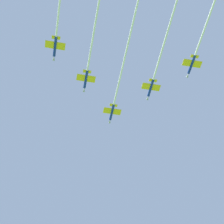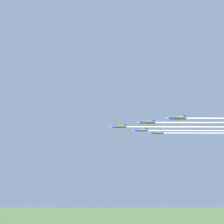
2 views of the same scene
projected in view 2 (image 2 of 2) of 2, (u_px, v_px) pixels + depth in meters
The scene contains 4 objects.
jet_lead at pixel (170, 127), 150.44m from camera, with size 86.65×22.44×2.22m.
jet_port_inner at pixel (205, 123), 137.54m from camera, with size 89.33×23.05×2.22m.
jet_starboard_inner at pixel (176, 131), 163.57m from camera, with size 70.38×18.77×2.22m.
jet_starboard_outer at pixel (193, 133), 176.92m from camera, with size 74.88×19.79×2.22m.
Camera 2 is at (45.06, -141.23, 102.24)m, focal length 39.28 mm.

